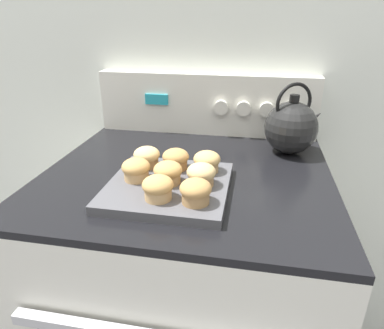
{
  "coord_description": "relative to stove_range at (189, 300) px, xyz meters",
  "views": [
    {
      "loc": [
        0.16,
        -0.44,
        1.3
      ],
      "look_at": [
        0.03,
        0.28,
        0.97
      ],
      "focal_mm": 32.0,
      "sensor_mm": 36.0,
      "label": 1
    }
  ],
  "objects": [
    {
      "name": "muffin_r1_c2",
      "position": [
        0.05,
        -0.12,
        0.51
      ],
      "size": [
        0.07,
        0.07,
        0.05
      ],
      "color": "#A37A4C",
      "rests_on": "muffin_pan"
    },
    {
      "name": "muffin_r0_c1",
      "position": [
        -0.02,
        -0.2,
        0.51
      ],
      "size": [
        0.07,
        0.07,
        0.05
      ],
      "color": "tan",
      "rests_on": "muffin_pan"
    },
    {
      "name": "tea_kettle",
      "position": [
        0.27,
        0.18,
        0.54
      ],
      "size": [
        0.18,
        0.15,
        0.21
      ],
      "color": "black",
      "rests_on": "stove_range"
    },
    {
      "name": "muffin_pan",
      "position": [
        -0.02,
        -0.12,
        0.47
      ],
      "size": [
        0.27,
        0.27,
        0.02
      ],
      "color": "#4C4C51",
      "rests_on": "stove_range"
    },
    {
      "name": "muffin_r2_c2",
      "position": [
        0.06,
        -0.05,
        0.51
      ],
      "size": [
        0.07,
        0.07,
        0.05
      ],
      "color": "tan",
      "rests_on": "muffin_pan"
    },
    {
      "name": "muffin_r2_c0",
      "position": [
        -0.1,
        -0.04,
        0.51
      ],
      "size": [
        0.07,
        0.07,
        0.05
      ],
      "color": "#A37A4C",
      "rests_on": "muffin_pan"
    },
    {
      "name": "muffin_r0_c2",
      "position": [
        0.06,
        -0.2,
        0.51
      ],
      "size": [
        0.07,
        0.07,
        0.05
      ],
      "color": "#A37A4C",
      "rests_on": "muffin_pan"
    },
    {
      "name": "wall_back",
      "position": [
        0.0,
        0.37,
        0.74
      ],
      "size": [
        8.0,
        0.05,
        2.4
      ],
      "color": "silver",
      "rests_on": "ground_plane"
    },
    {
      "name": "muffin_r2_c1",
      "position": [
        -0.02,
        -0.04,
        0.51
      ],
      "size": [
        0.07,
        0.07,
        0.05
      ],
      "color": "olive",
      "rests_on": "muffin_pan"
    },
    {
      "name": "stove_range",
      "position": [
        0.0,
        0.0,
        0.0
      ],
      "size": [
        0.74,
        0.71,
        0.92
      ],
      "color": "silver",
      "rests_on": "ground_plane"
    },
    {
      "name": "control_panel",
      "position": [
        0.0,
        0.31,
        0.56
      ],
      "size": [
        0.72,
        0.07,
        0.2
      ],
      "color": "silver",
      "rests_on": "stove_range"
    },
    {
      "name": "muffin_r1_c0",
      "position": [
        -0.1,
        -0.12,
        0.51
      ],
      "size": [
        0.07,
        0.07,
        0.05
      ],
      "color": "tan",
      "rests_on": "muffin_pan"
    },
    {
      "name": "muffin_r1_c1",
      "position": [
        -0.02,
        -0.12,
        0.51
      ],
      "size": [
        0.07,
        0.07,
        0.05
      ],
      "color": "tan",
      "rests_on": "muffin_pan"
    }
  ]
}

